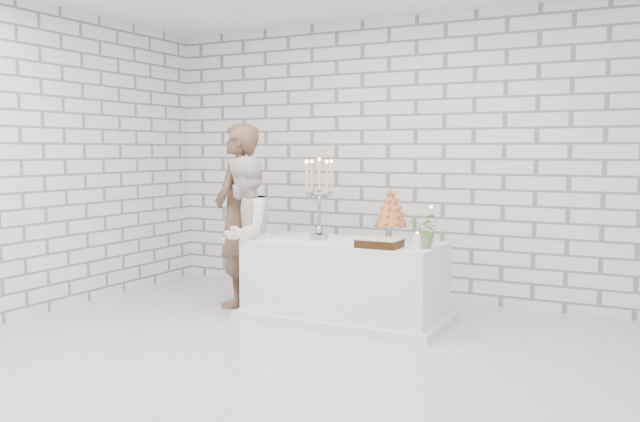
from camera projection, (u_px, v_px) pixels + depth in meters
The scene contains 13 objects.
ground at pixel (304, 363), 5.01m from camera, with size 6.00×5.00×0.01m, color silver.
wall_back at pixel (415, 159), 7.10m from camera, with size 6.00×0.01×3.00m, color white.
wall_front at pixel (4, 173), 2.66m from camera, with size 6.00×0.01×3.00m, color white.
wall_left at pixel (21, 160), 6.24m from camera, with size 0.01×5.00×3.00m, color white.
cake_table at pixel (344, 281), 6.23m from camera, with size 1.80×0.80×0.75m, color white.
groom at pixel (238, 215), 6.81m from camera, with size 0.68×0.44×1.86m, color brown.
bride at pixel (244, 235), 6.48m from camera, with size 0.75×0.58×1.53m, color white.
candelabra at pixel (319, 199), 6.31m from camera, with size 0.31×0.31×0.77m, color #95959E, non-canonical shape.
croquembouche at pixel (391, 215), 6.11m from camera, with size 0.32×0.32×0.50m, color brown, non-canonical shape.
chocolate_cake at pixel (379, 243), 5.78m from camera, with size 0.37×0.26×0.08m, color black.
pillar_candle at pixel (417, 241), 5.72m from camera, with size 0.08×0.08×0.12m, color white.
extra_taper at pixel (431, 226), 6.03m from camera, with size 0.06×0.06×0.32m, color beige.
flowers at pixel (426, 230), 5.76m from camera, with size 0.27×0.24×0.30m, color #33622D.
Camera 1 is at (2.33, -4.30, 1.59)m, focal length 37.51 mm.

